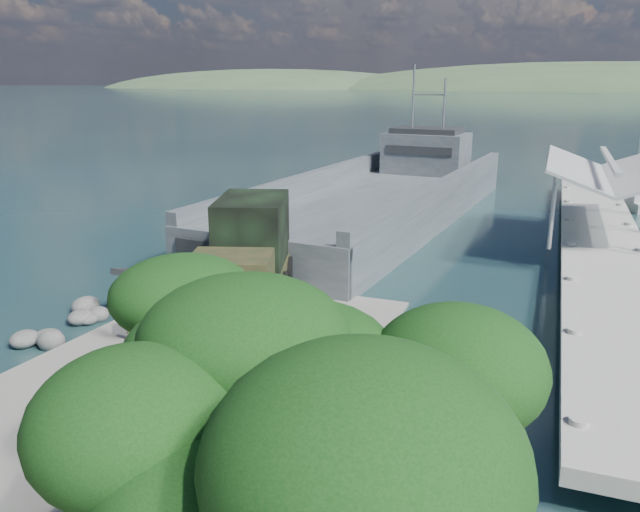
{
  "coord_description": "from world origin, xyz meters",
  "views": [
    {
      "loc": [
        10.22,
        -16.77,
        9.32
      ],
      "look_at": [
        1.69,
        6.0,
        2.37
      ],
      "focal_mm": 35.0,
      "sensor_mm": 36.0,
      "label": 1
    }
  ],
  "objects_px": {
    "sailboat_near": "(633,203)",
    "overhang_tree": "(259,379)",
    "pier": "(603,229)",
    "landing_craft": "(377,207)",
    "military_truck": "(246,259)",
    "soldier": "(133,316)"
  },
  "relations": [
    {
      "from": "landing_craft",
      "to": "sailboat_near",
      "type": "xyz_separation_m",
      "value": [
        16.73,
        10.98,
        -0.57
      ]
    },
    {
      "from": "overhang_tree",
      "to": "sailboat_near",
      "type": "bearing_deg",
      "value": 78.0
    },
    {
      "from": "pier",
      "to": "landing_craft",
      "type": "relative_size",
      "value": 1.14
    },
    {
      "from": "pier",
      "to": "overhang_tree",
      "type": "distance_m",
      "value": 29.44
    },
    {
      "from": "sailboat_near",
      "to": "landing_craft",
      "type": "bearing_deg",
      "value": -165.93
    },
    {
      "from": "pier",
      "to": "military_truck",
      "type": "xyz_separation_m",
      "value": [
        -13.58,
        -14.84,
        0.99
      ]
    },
    {
      "from": "overhang_tree",
      "to": "military_truck",
      "type": "bearing_deg",
      "value": 117.96
    },
    {
      "from": "pier",
      "to": "soldier",
      "type": "height_order",
      "value": "pier"
    },
    {
      "from": "overhang_tree",
      "to": "landing_craft",
      "type": "bearing_deg",
      "value": 102.53
    },
    {
      "from": "sailboat_near",
      "to": "overhang_tree",
      "type": "relative_size",
      "value": 0.9
    },
    {
      "from": "sailboat_near",
      "to": "pier",
      "type": "bearing_deg",
      "value": -120.28
    },
    {
      "from": "soldier",
      "to": "overhang_tree",
      "type": "xyz_separation_m",
      "value": [
        9.45,
        -9.37,
        3.83
      ]
    },
    {
      "from": "military_truck",
      "to": "soldier",
      "type": "bearing_deg",
      "value": -134.54
    },
    {
      "from": "pier",
      "to": "landing_craft",
      "type": "height_order",
      "value": "landing_craft"
    },
    {
      "from": "soldier",
      "to": "military_truck",
      "type": "bearing_deg",
      "value": 26.43
    },
    {
      "from": "sailboat_near",
      "to": "overhang_tree",
      "type": "xyz_separation_m",
      "value": [
        -9.37,
        -44.08,
        4.96
      ]
    },
    {
      "from": "soldier",
      "to": "overhang_tree",
      "type": "distance_m",
      "value": 13.84
    },
    {
      "from": "landing_craft",
      "to": "soldier",
      "type": "distance_m",
      "value": 23.82
    },
    {
      "from": "landing_craft",
      "to": "overhang_tree",
      "type": "bearing_deg",
      "value": -71.95
    },
    {
      "from": "military_truck",
      "to": "soldier",
      "type": "relative_size",
      "value": 4.78
    },
    {
      "from": "pier",
      "to": "overhang_tree",
      "type": "bearing_deg",
      "value": -102.51
    },
    {
      "from": "pier",
      "to": "military_truck",
      "type": "height_order",
      "value": "pier"
    }
  ]
}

